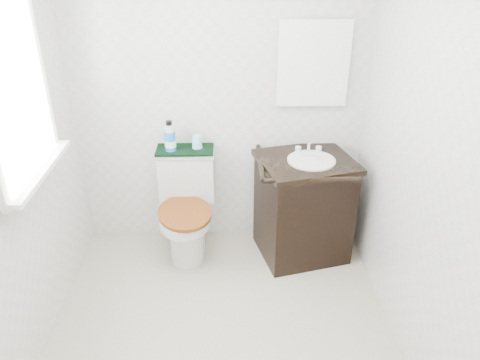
{
  "coord_description": "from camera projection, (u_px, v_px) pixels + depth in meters",
  "views": [
    {
      "loc": [
        0.05,
        -2.17,
        2.28
      ],
      "look_at": [
        0.14,
        0.75,
        0.74
      ],
      "focal_mm": 35.0,
      "sensor_mm": 36.0,
      "label": 1
    }
  ],
  "objects": [
    {
      "name": "mouthwash_bottle",
      "position": [
        170.0,
        137.0,
        3.47
      ],
      "size": [
        0.08,
        0.08,
        0.23
      ],
      "color": "blue",
      "rests_on": "towel"
    },
    {
      "name": "wall_back",
      "position": [
        220.0,
        97.0,
        3.48
      ],
      "size": [
        2.4,
        0.0,
        2.4
      ],
      "primitive_type": "plane",
      "rotation": [
        1.57,
        0.0,
        0.0
      ],
      "color": "silver",
      "rests_on": "ground"
    },
    {
      "name": "trash_bin",
      "position": [
        278.0,
        232.0,
        3.75
      ],
      "size": [
        0.24,
        0.21,
        0.31
      ],
      "color": "silver",
      "rests_on": "floor"
    },
    {
      "name": "towel",
      "position": [
        185.0,
        150.0,
        3.55
      ],
      "size": [
        0.43,
        0.22,
        0.02
      ],
      "primitive_type": "cube",
      "color": "black",
      "rests_on": "toilet"
    },
    {
      "name": "vanity",
      "position": [
        303.0,
        205.0,
        3.59
      ],
      "size": [
        0.79,
        0.72,
        0.92
      ],
      "color": "black",
      "rests_on": "floor"
    },
    {
      "name": "mirror",
      "position": [
        313.0,
        64.0,
        3.36
      ],
      "size": [
        0.5,
        0.02,
        0.6
      ],
      "primitive_type": "cube",
      "color": "silver",
      "rests_on": "wall_back"
    },
    {
      "name": "floor",
      "position": [
        222.0,
        338.0,
        2.98
      ],
      "size": [
        2.4,
        2.4,
        0.0
      ],
      "primitive_type": "plane",
      "color": "#BBB396",
      "rests_on": "ground"
    },
    {
      "name": "wall_front",
      "position": [
        212.0,
        353.0,
        1.36
      ],
      "size": [
        2.4,
        0.0,
        2.4
      ],
      "primitive_type": "plane",
      "rotation": [
        -1.57,
        0.0,
        0.0
      ],
      "color": "silver",
      "rests_on": "ground"
    },
    {
      "name": "window",
      "position": [
        13.0,
        91.0,
        2.45
      ],
      "size": [
        0.02,
        0.7,
        0.9
      ],
      "primitive_type": "cube",
      "color": "white",
      "rests_on": "wall_left"
    },
    {
      "name": "wall_left",
      "position": [
        3.0,
        172.0,
        2.39
      ],
      "size": [
        0.0,
        2.4,
        2.4
      ],
      "primitive_type": "plane",
      "rotation": [
        1.57,
        0.0,
        1.57
      ],
      "color": "silver",
      "rests_on": "ground"
    },
    {
      "name": "wall_right",
      "position": [
        428.0,
        166.0,
        2.45
      ],
      "size": [
        0.0,
        2.4,
        2.4
      ],
      "primitive_type": "plane",
      "rotation": [
        1.57,
        0.0,
        -1.57
      ],
      "color": "silver",
      "rests_on": "ground"
    },
    {
      "name": "soap_bar",
      "position": [
        298.0,
        152.0,
        3.51
      ],
      "size": [
        0.06,
        0.04,
        0.02
      ],
      "primitive_type": "ellipsoid",
      "color": "#197B76",
      "rests_on": "vanity"
    },
    {
      "name": "cup",
      "position": [
        197.0,
        142.0,
        3.54
      ],
      "size": [
        0.08,
        0.08,
        0.1
      ],
      "primitive_type": "cone",
      "color": "#98DBF8",
      "rests_on": "towel"
    },
    {
      "name": "toilet",
      "position": [
        187.0,
        211.0,
        3.66
      ],
      "size": [
        0.47,
        0.66,
        0.82
      ],
      "color": "silver",
      "rests_on": "floor"
    }
  ]
}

